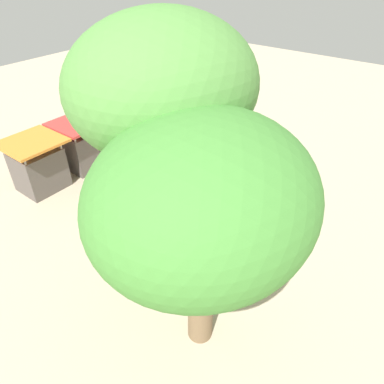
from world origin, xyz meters
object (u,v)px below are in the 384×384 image
wooden_bench (224,234)px  market_stall_red (83,147)px  market_stall_green (120,129)px  feed_bucket (221,178)px  picnic_table_near (271,199)px  elephant (201,183)px  market_stall_orange (39,167)px  person_handler (196,161)px  shade_tree_secondary (164,90)px  shade_tree_main (203,201)px

wooden_bench → market_stall_red: market_stall_red is taller
market_stall_green → feed_bucket: market_stall_green is taller
picnic_table_near → feed_bucket: picnic_table_near is taller
elephant → wooden_bench: size_ratio=1.71×
wooden_bench → market_stall_red: bearing=150.5°
wooden_bench → market_stall_orange: market_stall_orange is taller
market_stall_green → elephant: bearing=-102.9°
person_handler → picnic_table_near: 4.24m
shade_tree_secondary → wooden_bench: size_ratio=6.00×
person_handler → wooden_bench: 4.95m
elephant → person_handler: (1.58, 1.46, -0.16)m
picnic_table_near → market_stall_orange: 10.90m
shade_tree_main → market_stall_red: shade_tree_main is taller
wooden_bench → picnic_table_near: wooden_bench is taller
elephant → feed_bucket: bearing=-107.9°
wooden_bench → market_stall_green: bearing=135.0°
person_handler → feed_bucket: 1.53m
wooden_bench → market_stall_red: (0.55, 9.16, 0.67)m
person_handler → market_stall_green: bearing=-139.0°
market_stall_green → person_handler: bearing=-89.9°
elephant → shade_tree_main: 7.72m
person_handler → feed_bucket: bearing=63.9°
elephant → market_stall_red: 6.91m
elephant → wooden_bench: 2.88m
shade_tree_main → market_stall_orange: shade_tree_main is taller
shade_tree_main → wooden_bench: shade_tree_main is taller
market_stall_red → shade_tree_secondary: bearing=-107.4°
market_stall_orange → market_stall_green: same height
feed_bucket → market_stall_red: bearing=115.4°
market_stall_orange → feed_bucket: bearing=-49.0°
market_stall_orange → feed_bucket: 8.78m
elephant → picnic_table_near: 3.19m
picnic_table_near → shade_tree_secondary: bearing=-19.7°
shade_tree_secondary → market_stall_red: size_ratio=3.42×
person_handler → market_stall_orange: (-5.21, 5.38, 0.19)m
shade_tree_main → picnic_table_near: size_ratio=4.45×
person_handler → market_stall_green: 5.38m
picnic_table_near → market_stall_green: size_ratio=0.63×
market_stall_green → picnic_table_near: bearing=-90.4°
shade_tree_main → elephant: bearing=36.3°
shade_tree_main → shade_tree_secondary: size_ratio=0.82×
shade_tree_secondary → market_stall_green: shade_tree_secondary is taller
shade_tree_main → shade_tree_secondary: (1.75, 2.60, 1.49)m
person_handler → market_stall_orange: bearing=-95.0°
market_stall_red → feed_bucket: 7.35m
market_stall_green → wooden_bench: bearing=-109.0°
wooden_bench → market_stall_green: 9.71m
market_stall_green → feed_bucket: (0.52, -6.58, -0.98)m
person_handler → picnic_table_near: (-0.07, -4.22, -0.36)m
shade_tree_main → market_stall_red: size_ratio=2.81×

